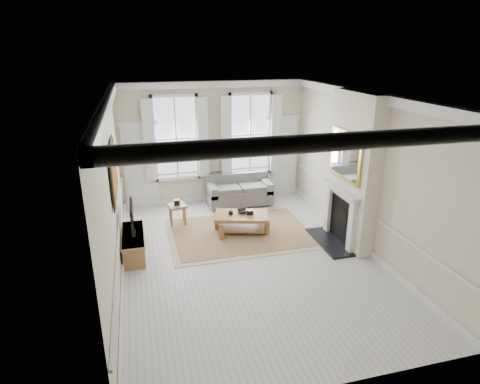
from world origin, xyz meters
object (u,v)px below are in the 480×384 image
object	(u,v)px
side_table	(177,209)
coffee_table	(241,217)
tv_stand	(134,244)
sofa	(239,192)

from	to	relation	value
side_table	coffee_table	bearing A→B (deg)	-32.51
coffee_table	tv_stand	world-z (taller)	tv_stand
sofa	side_table	world-z (taller)	sofa
tv_stand	side_table	bearing A→B (deg)	51.76
coffee_table	tv_stand	size ratio (longest dim) A/B	1.03
side_table	tv_stand	size ratio (longest dim) A/B	0.37
coffee_table	tv_stand	distance (m)	2.57
sofa	tv_stand	world-z (taller)	sofa
tv_stand	sofa	bearing A→B (deg)	38.47
coffee_table	tv_stand	bearing A→B (deg)	-153.99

